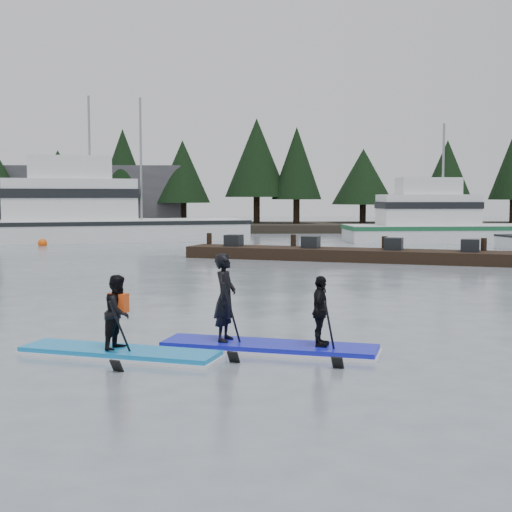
{
  "coord_description": "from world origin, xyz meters",
  "views": [
    {
      "loc": [
        -0.37,
        -12.88,
        2.69
      ],
      "look_at": [
        0.0,
        6.0,
        1.1
      ],
      "focal_mm": 50.0,
      "sensor_mm": 36.0,
      "label": 1
    }
  ],
  "objects_px": {
    "fishing_boat_large": "(96,229)",
    "paddleboard_duo": "(267,322)",
    "floating_dock": "(357,255)",
    "paddleboard_solo": "(119,332)",
    "fishing_boat_medium": "(446,232)"
  },
  "relations": [
    {
      "from": "fishing_boat_large",
      "to": "paddleboard_duo",
      "type": "height_order",
      "value": "fishing_boat_large"
    },
    {
      "from": "floating_dock",
      "to": "paddleboard_duo",
      "type": "xyz_separation_m",
      "value": [
        -4.36,
        -17.22,
        0.26
      ]
    },
    {
      "from": "floating_dock",
      "to": "paddleboard_solo",
      "type": "xyz_separation_m",
      "value": [
        -6.87,
        -17.61,
        0.17
      ]
    },
    {
      "from": "paddleboard_solo",
      "to": "paddleboard_duo",
      "type": "relative_size",
      "value": 0.91
    },
    {
      "from": "floating_dock",
      "to": "paddleboard_duo",
      "type": "height_order",
      "value": "paddleboard_duo"
    },
    {
      "from": "floating_dock",
      "to": "paddleboard_solo",
      "type": "distance_m",
      "value": 18.9
    },
    {
      "from": "fishing_boat_medium",
      "to": "paddleboard_solo",
      "type": "height_order",
      "value": "fishing_boat_medium"
    },
    {
      "from": "fishing_boat_medium",
      "to": "paddleboard_duo",
      "type": "distance_m",
      "value": 31.96
    },
    {
      "from": "floating_dock",
      "to": "paddleboard_duo",
      "type": "relative_size",
      "value": 3.82
    },
    {
      "from": "paddleboard_duo",
      "to": "fishing_boat_large",
      "type": "bearing_deg",
      "value": 123.07
    },
    {
      "from": "fishing_boat_large",
      "to": "floating_dock",
      "type": "relative_size",
      "value": 1.2
    },
    {
      "from": "paddleboard_solo",
      "to": "paddleboard_duo",
      "type": "height_order",
      "value": "paddleboard_duo"
    },
    {
      "from": "fishing_boat_large",
      "to": "paddleboard_solo",
      "type": "relative_size",
      "value": 5.02
    },
    {
      "from": "fishing_boat_large",
      "to": "fishing_boat_medium",
      "type": "xyz_separation_m",
      "value": [
        20.95,
        -1.29,
        -0.2
      ]
    },
    {
      "from": "floating_dock",
      "to": "paddleboard_duo",
      "type": "bearing_deg",
      "value": -84.3
    }
  ]
}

